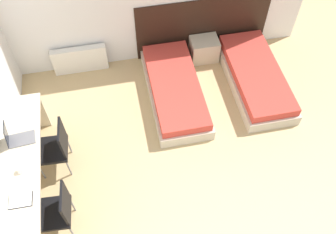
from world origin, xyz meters
TOP-DOWN VIEW (x-y plane):
  - headboard_panel at (0.98, 4.02)m, footprint 2.36×0.03m
  - bed_near_window at (0.28, 3.01)m, footprint 0.85×1.95m
  - bed_near_door at (1.68, 3.01)m, footprint 0.85×1.95m
  - nightstand at (0.98, 3.80)m, footprint 0.49×0.37m
  - radiator at (-1.21, 3.93)m, footprint 0.94×0.12m
  - desk at (-2.02, 1.60)m, footprint 0.52×2.50m
  - chair_near_laptop at (-1.62, 2.06)m, footprint 0.46×0.46m
  - chair_near_notebook at (-1.62, 1.12)m, footprint 0.47×0.47m
  - laptop at (-2.04, 2.07)m, footprint 0.36×0.24m
  - open_notebook at (-1.98, 1.20)m, footprint 0.28×0.20m
  - mug at (-1.98, 1.60)m, footprint 0.08×0.08m

SIDE VIEW (x-z plane):
  - bed_near_window at x=0.28m, z-range -0.01..0.35m
  - bed_near_door at x=1.68m, z-range -0.01..0.35m
  - nightstand at x=0.98m, z-range 0.00..0.43m
  - radiator at x=-1.21m, z-range 0.00..0.51m
  - chair_near_laptop at x=-1.62m, z-range 0.04..0.96m
  - chair_near_notebook at x=-1.62m, z-range 0.04..0.96m
  - headboard_panel at x=0.98m, z-range 0.00..1.12m
  - desk at x=-2.02m, z-range 0.24..1.02m
  - open_notebook at x=-1.98m, z-range 0.78..0.80m
  - mug at x=-1.98m, z-range 0.78..0.87m
  - laptop at x=-2.04m, z-range 0.67..1.03m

